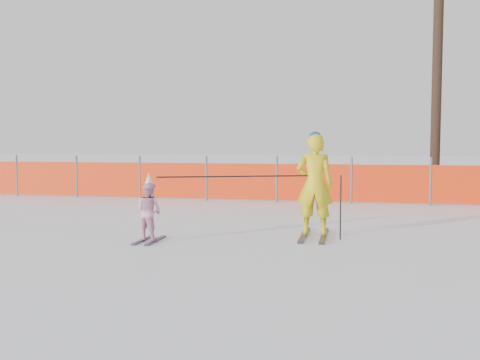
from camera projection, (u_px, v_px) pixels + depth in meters
name	position (u px, v px, depth m)	size (l,w,h in m)	color
ground	(233.00, 245.00, 8.51)	(120.00, 120.00, 0.00)	white
adult	(315.00, 184.00, 9.19)	(0.63, 1.48, 1.82)	black
child	(149.00, 210.00, 8.78)	(0.56, 0.84, 1.12)	black
ski_poles	(265.00, 186.00, 8.95)	(2.98, 0.95, 1.08)	black
safety_fence	(207.00, 181.00, 15.04)	(16.06, 0.06, 1.25)	#595960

